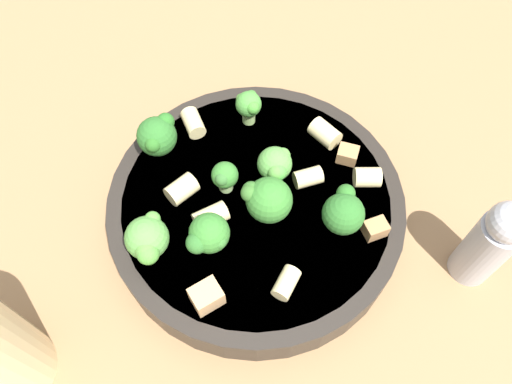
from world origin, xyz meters
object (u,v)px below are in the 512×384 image
rigatoni_2 (193,123)px  rigatoni_5 (308,177)px  chicken_chunk_0 (375,229)px  chicken_chunk_1 (348,154)px  pepper_shaker (491,243)px  broccoli_floret_2 (268,199)px  broccoli_floret_5 (147,240)px  rigatoni_0 (367,177)px  broccoli_floret_4 (276,165)px  rigatoni_3 (211,217)px  rigatoni_1 (182,189)px  rigatoni_6 (325,133)px  broccoli_floret_1 (345,211)px  broccoli_floret_0 (208,235)px  broccoli_floret_6 (226,174)px  broccoli_floret_7 (157,136)px  rigatoni_4 (286,283)px  pasta_bowl (256,207)px  broccoli_floret_3 (249,105)px  chicken_chunk_2 (212,298)px

rigatoni_2 → rigatoni_5: same height
chicken_chunk_0 → chicken_chunk_1: (0.04, -0.06, -0.00)m
pepper_shaker → broccoli_floret_2: bearing=10.7°
broccoli_floret_5 → rigatoni_0: broccoli_floret_5 is taller
broccoli_floret_4 → rigatoni_3: broccoli_floret_4 is taller
broccoli_floret_4 → rigatoni_1: bearing=33.0°
rigatoni_3 → chicken_chunk_1: 0.13m
chicken_chunk_1 → rigatoni_2: bearing=8.4°
rigatoni_6 → broccoli_floret_1: bearing=117.1°
broccoli_floret_1 → rigatoni_5: (0.04, -0.03, -0.02)m
broccoli_floret_4 → rigatoni_6: bearing=-113.8°
rigatoni_2 → broccoli_floret_0: bearing=122.2°
broccoli_floret_6 → rigatoni_1: bearing=35.3°
broccoli_floret_1 → rigatoni_5: broccoli_floret_1 is taller
broccoli_floret_7 → chicken_chunk_1: 0.16m
rigatoni_0 → rigatoni_4: rigatoni_0 is taller
pasta_bowl → broccoli_floret_2: size_ratio=6.33×
rigatoni_1 → rigatoni_3: bearing=157.3°
broccoli_floret_0 → broccoli_floret_1: bearing=-146.2°
broccoli_floret_6 → pepper_shaker: size_ratio=0.31×
broccoli_floret_2 → broccoli_floret_3: bearing=-58.3°
broccoli_floret_7 → broccoli_floret_1: bearing=176.7°
rigatoni_0 → rigatoni_2: size_ratio=0.84×
broccoli_floret_2 → rigatoni_1: 0.07m
broccoli_floret_1 → rigatoni_5: bearing=-36.9°
pasta_bowl → rigatoni_1: size_ratio=10.11×
rigatoni_1 → rigatoni_4: size_ratio=1.04×
broccoli_floret_3 → broccoli_floret_5: (0.02, 0.15, 0.00)m
pasta_bowl → rigatoni_2: (0.08, -0.05, 0.02)m
rigatoni_2 → chicken_chunk_2: 0.16m
broccoli_floret_1 → rigatoni_0: broccoli_floret_1 is taller
broccoli_floret_3 → broccoli_floret_4: size_ratio=0.94×
chicken_chunk_1 → pepper_shaker: 0.13m
broccoli_floret_3 → rigatoni_3: size_ratio=1.29×
broccoli_floret_3 → rigatoni_4: (-0.09, 0.14, -0.01)m
broccoli_floret_4 → broccoli_floret_7: broccoli_floret_7 is taller
rigatoni_2 → chicken_chunk_1: bearing=-171.6°
rigatoni_6 → chicken_chunk_2: (0.03, 0.17, -0.00)m
rigatoni_3 → rigatoni_5: 0.09m
rigatoni_4 → pepper_shaker: bearing=-147.2°
broccoli_floret_4 → pepper_shaker: (-0.17, -0.00, -0.01)m
rigatoni_0 → rigatoni_6: bearing=-32.5°
rigatoni_4 → rigatoni_6: rigatoni_6 is taller
broccoli_floret_0 → rigatoni_5: broccoli_floret_0 is taller
rigatoni_5 → rigatoni_6: bearing=-88.6°
rigatoni_6 → chicken_chunk_1: rigatoni_6 is taller
broccoli_floret_3 → pepper_shaker: 0.22m
broccoli_floret_3 → chicken_chunk_0: broccoli_floret_3 is taller
pasta_bowl → rigatoni_5: size_ratio=10.77×
rigatoni_6 → chicken_chunk_0: 0.10m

